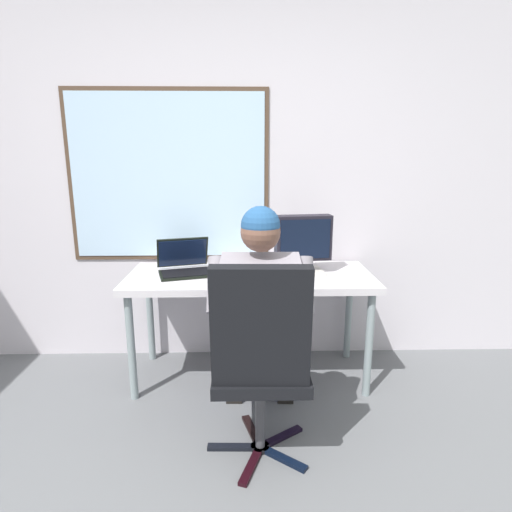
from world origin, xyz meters
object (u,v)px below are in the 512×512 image
Objects in this scene: person_seated at (260,318)px; crt_monitor at (303,241)px; desk at (250,284)px; wine_glass at (234,265)px; office_chair at (261,354)px; laptop at (185,264)px.

crt_monitor is at bearing 64.30° from person_seated.
wine_glass reaches higher than desk.
crt_monitor is at bearing 22.52° from wine_glass.
crt_monitor is 2.61× the size of wine_glass.
office_chair is at bearing -91.52° from person_seated.
crt_monitor is (0.35, 0.02, 0.29)m from desk.
desk is 0.88m from office_chair.
person_seated is at bearing -115.70° from crt_monitor.
laptop is (-0.79, 0.03, -0.16)m from crt_monitor.
person_seated is 8.65× the size of wine_glass.
office_chair reaches higher than wine_glass.
laptop reaches higher than desk.
office_chair is 0.83× the size of person_seated.
wine_glass is (-0.14, 0.71, 0.24)m from office_chair.
person_seated reaches higher than laptop.
laptop reaches higher than wine_glass.
person_seated is 0.50m from wine_glass.
office_chair is (0.04, -0.88, -0.07)m from desk.
crt_monitor is at bearing -2.26° from laptop.
office_chair is at bearing -62.88° from laptop.
office_chair reaches higher than desk.
person_seated is (0.01, 0.27, 0.07)m from office_chair.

